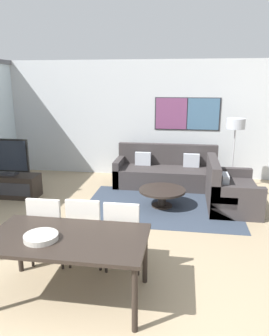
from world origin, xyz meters
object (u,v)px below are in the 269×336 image
television (6,157)px  dining_table (67,243)px  sofa_main (166,173)px  sofa_side (228,192)px  floor_lamp (235,128)px  dining_chair_right (123,232)px  fruit_bowl (41,237)px  dining_chair_left (49,227)px  tv_console (9,185)px  coffee_table (162,193)px  dining_chair_centre (86,228)px

television → dining_table: television is taller
sofa_main → sofa_side: 1.70m
dining_table → floor_lamp: bearing=61.4°
sofa_main → dining_chair_right: size_ratio=2.46×
television → floor_lamp: bearing=14.5°
fruit_bowl → dining_chair_left: bearing=108.2°
fruit_bowl → dining_chair_right: bearing=45.9°
dining_table → fruit_bowl: bearing=-156.7°
dining_chair_left → fruit_bowl: (0.24, -0.74, 0.25)m
tv_console → sofa_main: (3.15, 1.27, 0.05)m
television → coffee_table: television is taller
sofa_main → floor_lamp: floor_lamp is taller
sofa_side → coffee_table: sofa_side is taller
floor_lamp → coffee_table: bearing=-138.2°
sofa_side → fruit_bowl: (-2.27, -3.13, 0.48)m
tv_console → sofa_main: size_ratio=0.54×
tv_console → television: (-0.00, 0.00, 0.59)m
floor_lamp → dining_chair_left: bearing=-128.0°
sofa_main → coffee_table: (-0.00, -1.36, -0.02)m
dining_chair_centre → floor_lamp: floor_lamp is taller
sofa_side → floor_lamp: bearing=-11.0°
coffee_table → dining_chair_left: 2.58m
dining_table → floor_lamp: (2.25, 4.13, 0.68)m
dining_table → television: bearing=128.4°
television → fruit_bowl: television is taller
dining_chair_right → television: bearing=140.8°
dining_table → dining_chair_left: dining_chair_left is taller
sofa_main → sofa_side: (1.22, -1.18, 0.00)m
dining_chair_right → tv_console: bearing=140.8°
sofa_main → dining_chair_centre: (-0.81, -3.53, 0.23)m
coffee_table → floor_lamp: size_ratio=0.56×
sofa_main → coffee_table: 1.36m
sofa_side → coffee_table: (-1.22, -0.18, -0.02)m
coffee_table → fruit_bowl: bearing=-109.7°
tv_console → sofa_main: sofa_main is taller
dining_chair_centre → tv_console: bearing=135.9°
fruit_bowl → television: bearing=124.5°
dining_chair_left → floor_lamp: size_ratio=0.60×
dining_chair_left → fruit_bowl: size_ratio=2.63×
dining_chair_centre → dining_chair_right: same height
television → dining_chair_centre: bearing=-44.1°
television → floor_lamp: (4.58, 1.19, 0.52)m
floor_lamp → dining_chair_centre: bearing=-123.1°
tv_console → fruit_bowl: 3.73m
dining_chair_centre → dining_chair_right: (0.48, -0.04, 0.00)m
television → dining_chair_right: size_ratio=1.01×
dining_chair_centre → television: bearing=135.9°
dining_table → fruit_bowl: (-0.24, -0.10, 0.10)m
television → dining_chair_left: bearing=-51.3°
tv_console → dining_chair_centre: dining_chair_centre is taller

